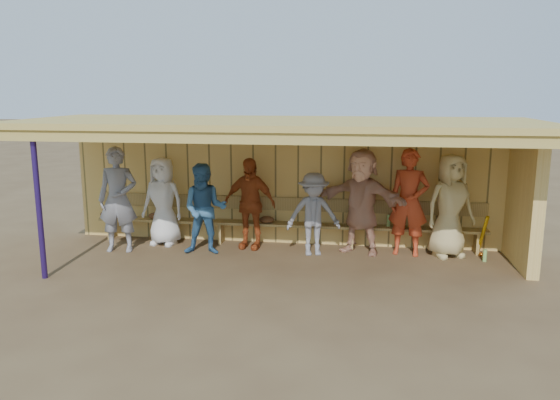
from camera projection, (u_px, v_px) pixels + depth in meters
The scene contains 12 objects.
ground at pixel (277, 262), 9.69m from camera, with size 90.00×90.00×0.00m, color brown.
player_a at pixel (118, 200), 10.17m from camera, with size 0.72×0.47×1.98m, color gray.
player_b at pixel (163, 201), 10.65m from camera, with size 0.85×0.55×1.73m, color white.
player_c at pixel (205, 209), 10.03m from camera, with size 0.82×0.64×1.69m, color teal.
player_d at pixel (249, 203), 10.40m from camera, with size 1.03×0.43×1.75m, color #A9441B.
player_e at pixel (313, 214), 9.98m from camera, with size 0.99×0.57×1.53m, color gray.
player_f at pixel (361, 201), 10.07m from camera, with size 1.82×0.58×1.96m, color tan.
player_g at pixel (409, 202), 9.94m from camera, with size 0.72×0.47×1.97m, color #B53A1D.
player_h at pixel (450, 206), 9.85m from camera, with size 0.92×0.60×1.88m, color tan.
dugout_structure at pixel (304, 162), 9.96m from camera, with size 8.80×3.20×2.50m.
bench at pixel (286, 219), 10.67m from camera, with size 7.60×0.34×0.93m.
dugout_equipment at pixel (228, 220), 10.71m from camera, with size 7.52×0.62×0.80m.
Camera 1 is at (1.42, -9.17, 2.98)m, focal length 35.00 mm.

